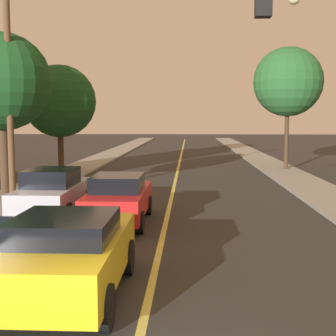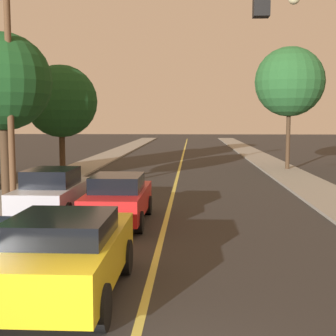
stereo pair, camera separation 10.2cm
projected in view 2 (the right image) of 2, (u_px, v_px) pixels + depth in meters
The scene contains 11 objects.
road_surface at pixel (183, 157), 41.11m from camera, with size 10.63×80.00×0.01m.
sidewalk_left at pixel (109, 156), 41.44m from camera, with size 2.50×80.00×0.12m.
sidewalk_right at pixel (258, 157), 40.77m from camera, with size 2.50×80.00×0.12m.
car_near_lane_front at pixel (65, 253), 8.56m from camera, with size 2.08×4.32×1.57m.
car_near_lane_second at pixel (118, 198), 14.78m from camera, with size 1.85×4.38×1.56m.
car_outer_lane_second at pixel (53, 192), 15.71m from camera, with size 1.84×4.50×1.66m.
streetlamp_right at pixel (335, 75), 14.21m from camera, with size 2.04×0.36×6.99m.
utility_pole_left at pixel (9, 79), 17.22m from camera, with size 1.60×0.24×8.97m.
tree_left_near at pixel (3, 82), 18.31m from camera, with size 3.82×3.82×6.55m.
tree_left_far at pixel (61, 101), 27.72m from camera, with size 4.28×4.28×6.39m.
tree_right_near at pixel (289, 82), 29.57m from camera, with size 4.39×4.39×7.74m.
Camera 2 is at (0.84, -5.00, 3.28)m, focal length 50.00 mm.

